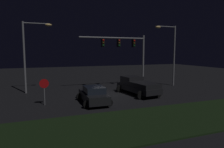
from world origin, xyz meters
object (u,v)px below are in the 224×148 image
car_sedan (94,95)px  street_lamp_left (31,48)px  street_lamp_right (170,48)px  traffic_signal_gantry (126,48)px  stop_sign (44,87)px  pickup_truck (137,85)px

car_sedan → street_lamp_left: bearing=38.1°
car_sedan → street_lamp_right: bearing=-64.7°
car_sedan → traffic_signal_gantry: 9.26m
street_lamp_right → stop_sign: 16.79m
street_lamp_right → traffic_signal_gantry: bearing=173.5°
street_lamp_left → street_lamp_right: (16.82, -1.52, 0.08)m
traffic_signal_gantry → street_lamp_right: street_lamp_right is taller
traffic_signal_gantry → street_lamp_right: bearing=-6.5°
street_lamp_right → stop_sign: bearing=-164.3°
pickup_truck → car_sedan: bearing=103.2°
car_sedan → stop_sign: 4.19m
street_lamp_left → pickup_truck: bearing=-24.9°
street_lamp_right → car_sedan: bearing=-156.1°
street_lamp_left → stop_sign: 6.90m
stop_sign → street_lamp_left: bearing=99.4°
street_lamp_left → street_lamp_right: size_ratio=0.98×
traffic_signal_gantry → street_lamp_left: bearing=175.6°
pickup_truck → stop_sign: bearing=90.1°
pickup_truck → stop_sign: stop_sign is taller
car_sedan → street_lamp_left: size_ratio=0.58×
pickup_truck → traffic_signal_gantry: 5.57m
street_lamp_left → stop_sign: (0.99, -5.96, -3.32)m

